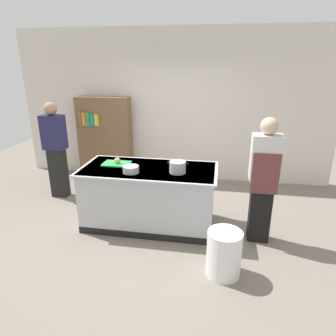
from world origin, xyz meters
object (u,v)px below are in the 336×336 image
stock_pot (178,167)px  person_chef (264,179)px  bookshelf (105,138)px  trash_bin (224,253)px  onion (117,161)px  person_guest (56,148)px  mixing_bowl (131,169)px

stock_pot → person_chef: size_ratio=0.17×
person_chef → bookshelf: 3.55m
trash_bin → bookshelf: bearing=131.5°
onion → stock_pot: bearing=-11.1°
onion → trash_bin: (1.61, -1.08, -0.69)m
trash_bin → person_guest: person_guest is taller
stock_pot → person_chef: 1.15m
person_guest → trash_bin: bearing=62.3°
stock_pot → person_chef: bearing=-3.1°
stock_pot → mixing_bowl: size_ratio=1.30×
trash_bin → person_guest: size_ratio=0.32×
onion → mixing_bowl: onion is taller
stock_pot → mixing_bowl: (-0.64, -0.11, -0.03)m
trash_bin → person_chef: bearing=60.2°
mixing_bowl → bookshelf: size_ratio=0.13×
onion → person_guest: (-1.37, 0.65, -0.06)m
mixing_bowl → trash_bin: 1.67m
mixing_bowl → trash_bin: bearing=-30.9°
onion → bookshelf: 1.93m
trash_bin → onion: bearing=146.2°
trash_bin → person_guest: (-2.98, 1.72, 0.63)m
onion → person_guest: bearing=154.7°
trash_bin → person_chef: 1.15m
mixing_bowl → stock_pot: bearing=9.3°
person_guest → bookshelf: bearing=157.4°
person_guest → mixing_bowl: bearing=63.0°
person_chef → person_guest: bearing=92.9°
mixing_bowl → bookshelf: (-1.16, 2.01, -0.10)m
trash_bin → person_guest: bearing=150.0°
onion → person_chef: bearing=-6.7°
trash_bin → bookshelf: 3.78m
onion → trash_bin: size_ratio=0.17×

